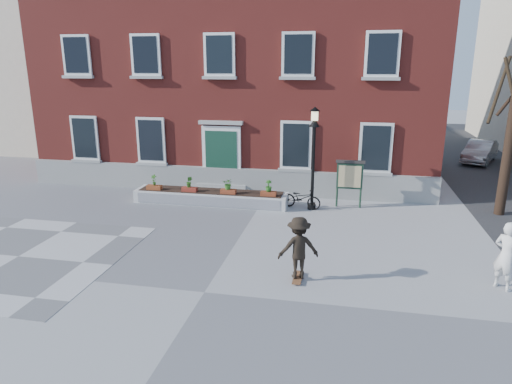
% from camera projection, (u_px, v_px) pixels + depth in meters
% --- Properties ---
extents(ground, '(100.00, 100.00, 0.00)m').
position_uv_depth(ground, '(204.00, 292.00, 11.26)').
color(ground, gray).
rests_on(ground, ground).
extents(checker_patch, '(6.00, 6.00, 0.01)m').
position_uv_depth(checker_patch, '(18.00, 256.00, 13.34)').
color(checker_patch, '#5E5E61').
rests_on(checker_patch, ground).
extents(distant_building, '(10.00, 12.00, 13.00)m').
position_uv_depth(distant_building, '(41.00, 48.00, 31.78)').
color(distant_building, beige).
rests_on(distant_building, ground).
extents(bicycle, '(1.65, 0.89, 0.83)m').
position_uv_depth(bicycle, '(301.00, 198.00, 17.72)').
color(bicycle, black).
rests_on(bicycle, ground).
extents(parked_car, '(2.77, 3.98, 1.24)m').
position_uv_depth(parked_car, '(480.00, 152.00, 25.93)').
color(parked_car, '#B7BABC').
rests_on(parked_car, ground).
extents(bystander, '(0.74, 0.76, 1.76)m').
position_uv_depth(bystander, '(506.00, 256.00, 11.23)').
color(bystander, silver).
rests_on(bystander, ground).
extents(brick_building, '(18.40, 10.85, 12.60)m').
position_uv_depth(brick_building, '(246.00, 46.00, 23.12)').
color(brick_building, maroon).
rests_on(brick_building, ground).
extents(planter_assembly, '(6.20, 1.12, 1.15)m').
position_uv_depth(planter_assembly, '(211.00, 196.00, 18.33)').
color(planter_assembly, silver).
rests_on(planter_assembly, ground).
extents(bare_tree, '(1.83, 1.83, 6.16)m').
position_uv_depth(bare_tree, '(510.00, 140.00, 16.35)').
color(bare_tree, black).
rests_on(bare_tree, ground).
extents(lamp_post, '(0.40, 0.40, 3.93)m').
position_uv_depth(lamp_post, '(314.00, 144.00, 17.02)').
color(lamp_post, black).
rests_on(lamp_post, ground).
extents(notice_board, '(1.10, 0.16, 1.87)m').
position_uv_depth(notice_board, '(350.00, 176.00, 17.61)').
color(notice_board, '#172F1F').
rests_on(notice_board, ground).
extents(skateboarder, '(1.20, 0.91, 1.72)m').
position_uv_depth(skateboarder, '(299.00, 248.00, 11.69)').
color(skateboarder, brown).
rests_on(skateboarder, ground).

